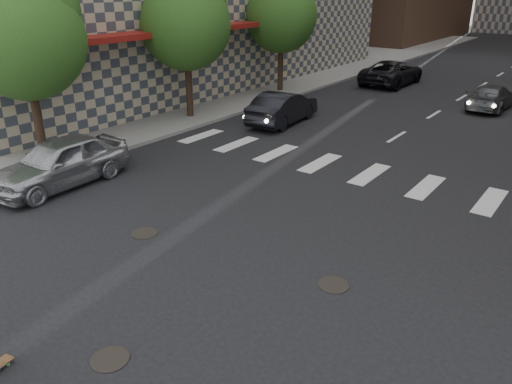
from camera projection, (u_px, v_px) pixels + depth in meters
ground at (164, 277)px, 11.46m from camera, size 160.00×160.00×0.00m
sidewalk_left at (227, 80)px, 34.20m from camera, size 13.00×80.00×0.15m
tree_a at (27, 33)px, 17.14m from camera, size 4.20×4.20×6.60m
tree_b at (188, 20)px, 23.09m from camera, size 4.20×4.20×6.60m
tree_c at (283, 12)px, 29.03m from camera, size 4.20×4.20×6.60m
manhole_a at (110, 359)px, 8.94m from camera, size 0.70×0.70×0.02m
manhole_b at (144, 233)px, 13.43m from camera, size 0.70×0.70×0.02m
manhole_c at (333, 285)px, 11.14m from camera, size 0.70×0.70×0.02m
silver_sedan at (60, 162)px, 16.36m from camera, size 2.08×4.81×1.62m
traffic_car_a at (283, 108)px, 23.73m from camera, size 2.04×4.72×1.51m
traffic_car_b at (492, 97)px, 26.46m from camera, size 1.97×4.51×1.29m
traffic_car_c at (392, 73)px, 32.82m from camera, size 2.66×5.66×1.56m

